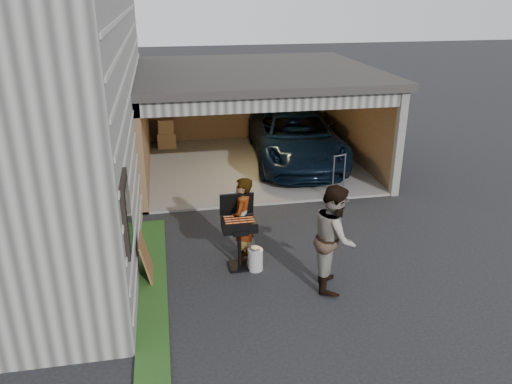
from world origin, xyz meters
TOP-DOWN VIEW (x-y plane):
  - ground at (0.00, 0.00)m, footprint 80.00×80.00m
  - groundcover_strip at (-2.25, -1.00)m, footprint 0.50×8.00m
  - garage at (0.76, 6.79)m, footprint 6.80×6.30m
  - minivan at (2.04, 6.52)m, footprint 2.99×5.62m
  - woman at (-0.50, 1.00)m, footprint 0.61×0.74m
  - man at (0.94, -0.20)m, footprint 0.94×1.09m
  - bbq_grill at (-0.60, 0.75)m, footprint 0.65×0.57m
  - propane_tank at (-0.32, 0.58)m, footprint 0.30×0.30m
  - plywood_panel at (-2.34, 0.65)m, footprint 0.21×0.74m
  - hand_truck at (2.38, 3.48)m, footprint 0.53×0.48m

SIDE VIEW (x-z plane):
  - ground at x=0.00m, z-range 0.00..0.00m
  - groundcover_strip at x=-2.25m, z-range 0.00..0.06m
  - propane_tank at x=-0.32m, z-range 0.00..0.43m
  - hand_truck at x=2.38m, z-range -0.37..0.84m
  - plywood_panel at x=-2.34m, z-range 0.00..0.82m
  - minivan at x=2.04m, z-range 0.00..1.50m
  - bbq_grill at x=-0.60m, z-range 0.14..1.58m
  - woman at x=-0.50m, z-range 0.00..1.73m
  - man at x=0.94m, z-range 0.00..1.94m
  - garage at x=0.76m, z-range 0.42..3.32m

